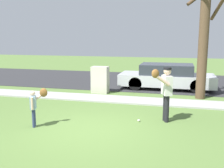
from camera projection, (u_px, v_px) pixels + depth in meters
ground_plane at (117, 101)px, 10.56m from camera, size 48.00×48.00×0.00m
sidewalk_strip at (117, 99)px, 10.65m from camera, size 36.00×1.20×0.06m
road_surface at (136, 81)px, 15.43m from camera, size 36.00×6.80×0.02m
person_adult at (166, 88)px, 7.75m from camera, size 0.63×0.78×1.67m
person_child at (36, 103)px, 7.39m from camera, size 0.45×0.53×1.10m
baseball at (139, 120)px, 7.91m from camera, size 0.07×0.07×0.07m
utility_cabinet at (100, 80)px, 11.98m from camera, size 0.76×0.50×1.22m
street_tree_near at (204, 24)px, 10.42m from camera, size 1.85×1.89×5.81m
parked_sedan_silver at (166, 77)px, 12.88m from camera, size 4.60×1.80×1.23m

